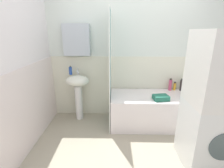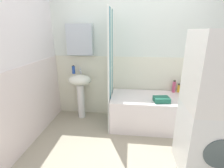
% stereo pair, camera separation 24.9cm
% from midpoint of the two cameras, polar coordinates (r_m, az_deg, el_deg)
% --- Properties ---
extents(ground_plane, '(4.80, 5.60, 0.04)m').
position_cam_midpoint_polar(ground_plane, '(2.54, 5.45, -23.75)').
color(ground_plane, '#A39A84').
extents(wall_back_tiled, '(3.60, 0.18, 2.40)m').
position_cam_midpoint_polar(wall_back_tiled, '(3.20, 3.31, 8.43)').
color(wall_back_tiled, silver).
rests_on(wall_back_tiled, ground_plane).
extents(wall_left_tiled, '(0.07, 1.81, 2.40)m').
position_cam_midpoint_polar(wall_left_tiled, '(2.69, -30.05, 3.71)').
color(wall_left_tiled, silver).
rests_on(wall_left_tiled, ground_plane).
extents(sink, '(0.44, 0.34, 0.88)m').
position_cam_midpoint_polar(sink, '(3.20, -13.86, -1.28)').
color(sink, silver).
rests_on(sink, ground_plane).
extents(faucet, '(0.03, 0.12, 0.12)m').
position_cam_midpoint_polar(faucet, '(3.20, -13.89, 4.22)').
color(faucet, silver).
rests_on(faucet, sink).
extents(soap_dispenser, '(0.06, 0.06, 0.17)m').
position_cam_midpoint_polar(soap_dispenser, '(3.23, -16.26, 4.40)').
color(soap_dispenser, '#25489F').
rests_on(soap_dispenser, sink).
extents(bathtub, '(1.55, 0.73, 0.57)m').
position_cam_midpoint_polar(bathtub, '(3.13, 11.80, -8.72)').
color(bathtub, white).
rests_on(bathtub, ground_plane).
extents(shower_curtain, '(0.01, 0.73, 2.00)m').
position_cam_midpoint_polar(shower_curtain, '(2.84, -3.18, 4.30)').
color(shower_curtain, white).
rests_on(shower_curtain, ground_plane).
extents(shampoo_bottle, '(0.07, 0.07, 0.21)m').
position_cam_midpoint_polar(shampoo_bottle, '(3.45, 22.35, -0.30)').
color(shampoo_bottle, white).
rests_on(shampoo_bottle, bathtub).
extents(body_wash_bottle, '(0.06, 0.06, 0.23)m').
position_cam_midpoint_polar(body_wash_bottle, '(3.38, 20.95, -0.36)').
color(body_wash_bottle, '#2E2729').
rests_on(body_wash_bottle, bathtub).
extents(conditioner_bottle, '(0.05, 0.05, 0.16)m').
position_cam_midpoint_polar(conditioner_bottle, '(3.38, 18.83, -0.76)').
color(conditioner_bottle, gold).
rests_on(conditioner_bottle, bathtub).
extents(lotion_bottle, '(0.06, 0.06, 0.23)m').
position_cam_midpoint_polar(lotion_bottle, '(3.33, 17.44, -0.28)').
color(lotion_bottle, '#C0476B').
rests_on(lotion_bottle, bathtub).
extents(towel_folded, '(0.27, 0.22, 0.08)m').
position_cam_midpoint_polar(towel_folded, '(2.84, 14.09, -4.61)').
color(towel_folded, '#246853').
rests_on(towel_folded, bathtub).
extents(washer_dryer_stack, '(0.63, 0.58, 1.68)m').
position_cam_midpoint_polar(washer_dryer_stack, '(2.25, 29.68, -6.09)').
color(washer_dryer_stack, silver).
rests_on(washer_dryer_stack, ground_plane).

